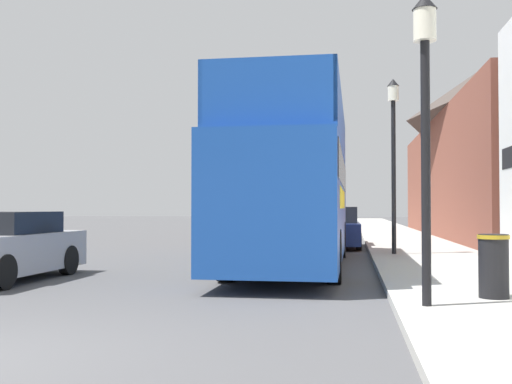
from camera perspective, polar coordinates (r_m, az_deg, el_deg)
The scene contains 9 objects.
ground_plane at distance 26.51m, azimuth 0.11°, elevation -4.77°, with size 144.00×144.00×0.00m, color #4C4C4F.
sidewalk at distance 23.32m, azimuth 14.70°, elevation -4.99°, with size 3.44×108.00×0.14m.
brick_terrace_rear at distance 31.63m, azimuth 21.81°, elevation 3.82°, with size 6.00×25.20×8.77m.
tour_bus at distance 15.22m, azimuth 3.66°, elevation -0.15°, with size 2.54×10.42×4.14m.
parked_car_ahead_of_bus at distance 22.72m, azimuth 7.57°, elevation -3.50°, with size 1.89×4.31×1.54m.
parked_car_far_side at distance 13.50m, azimuth -22.95°, elevation -4.91°, with size 1.87×4.09×1.43m.
lamp_post_nearest at distance 8.89m, azimuth 15.82°, elevation 9.47°, with size 0.35×0.35×4.40m.
lamp_post_second at distance 18.38m, azimuth 12.95°, elevation 5.38°, with size 0.35×0.35×5.23m.
litter_bin at distance 9.85m, azimuth 21.69°, elevation -6.40°, with size 0.48×0.48×0.97m.
Camera 1 is at (4.05, -5.16, 1.51)m, focal length 42.00 mm.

